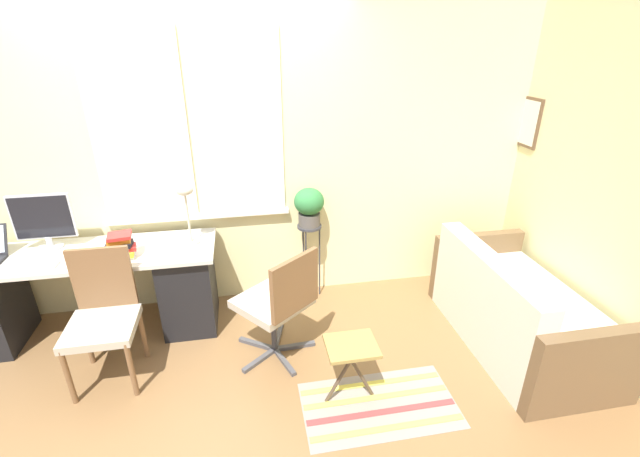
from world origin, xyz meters
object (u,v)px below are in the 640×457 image
Objects in this scene: desk_chair_wooden at (103,315)px; monitor at (43,221)px; plant_stand at (310,238)px; book_stack at (121,246)px; folding_stool at (351,352)px; keyboard at (31,267)px; office_chair_swivel at (279,302)px; couch_loveseat at (516,312)px; potted_plant at (309,205)px; desk_lamp at (185,198)px; mouse at (71,264)px.

monitor is at bearing 127.73° from desk_chair_wooden.
plant_stand is (1.54, 0.72, 0.10)m from desk_chair_wooden.
book_stack is 1.82m from folding_stool.
desk_chair_wooden is 1.29× the size of plant_stand.
keyboard is 2.31m from folding_stool.
plant_stand is (0.35, 0.77, 0.11)m from office_chair_swivel.
couch_loveseat is 1.84m from potted_plant.
couch_loveseat is at bearing -17.15° from desk_lamp.
desk_lamp is (1.08, 0.21, 0.36)m from keyboard.
monitor is at bearing -177.64° from potted_plant.
desk_lamp is at bearing 10.94° from keyboard.
desk_chair_wooden is at bearing -41.47° from office_chair_swivel.
desk_chair_wooden reaches higher than folding_stool.
plant_stand is 1.57× the size of folding_stool.
monitor is at bearing -177.64° from plant_stand.
folding_stool is at bearing -87.36° from potted_plant.
mouse is (0.27, -0.02, 0.01)m from keyboard.
couch_loveseat reaches higher than plant_stand.
monitor is 1.26× the size of keyboard.
couch_loveseat is (3.51, -0.54, -0.46)m from keyboard.
monitor is at bearing 86.27° from keyboard.
keyboard is 0.48× the size of plant_stand.
office_chair_swivel reaches higher than mouse.
desk_chair_wooden is 1.03× the size of office_chair_swivel.
book_stack is 0.22× the size of desk_chair_wooden.
monitor reaches higher than plant_stand.
keyboard is 1.03× the size of potted_plant.
desk_lamp is (0.81, 0.23, 0.36)m from mouse.
plant_stand is at bearing 25.20° from desk_chair_wooden.
potted_plant is (-1.46, 0.93, 0.63)m from couch_loveseat.
mouse is 0.07× the size of desk_chair_wooden.
potted_plant is at bearing 57.36° from couch_loveseat.
monitor is 0.90× the size of desk_lamp.
monitor is at bearing 174.56° from desk_lamp.
book_stack is 3.01m from couch_loveseat.
book_stack is 0.61× the size of potted_plant.
book_stack is at bearing -161.02° from desk_lamp.
potted_plant is at bearing 10.72° from desk_lamp.
book_stack is (0.33, 0.07, 0.07)m from mouse.
desk_lamp is 1.44× the size of potted_plant.
desk_lamp is at bearing -169.28° from plant_stand.
desk_lamp reaches higher than plant_stand.
keyboard is 3.58m from couch_loveseat.
mouse is 1.83m from potted_plant.
book_stack reaches higher than plant_stand.
keyboard reaches higher than folding_stool.
plant_stand is (0.97, 0.18, -0.50)m from desk_lamp.
couch_loveseat is at bearing -11.42° from book_stack.
folding_stool is (-1.40, -0.34, 0.12)m from couch_loveseat.
mouse is 0.31× the size of book_stack.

